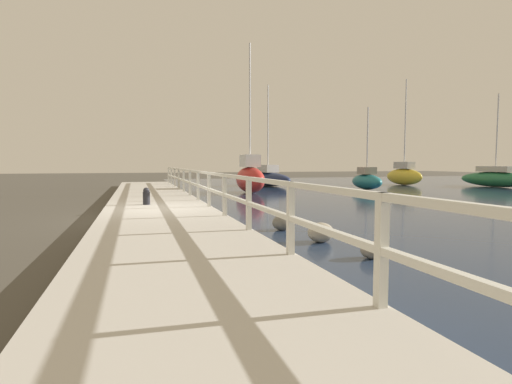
{
  "coord_description": "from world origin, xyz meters",
  "views": [
    {
      "loc": [
        -0.68,
        -12.48,
        1.66
      ],
      "look_at": [
        2.34,
        -2.48,
        0.91
      ],
      "focal_mm": 28.0,
      "sensor_mm": 36.0,
      "label": 1
    }
  ],
  "objects_px": {
    "sailboat_navy": "(268,178)",
    "sailboat_red": "(250,177)",
    "mooring_bollard": "(146,196)",
    "sailboat_green": "(495,178)",
    "sailboat_yellow": "(404,175)",
    "sailboat_teal": "(367,180)"
  },
  "relations": [
    {
      "from": "sailboat_red",
      "to": "sailboat_yellow",
      "type": "bearing_deg",
      "value": 15.85
    },
    {
      "from": "mooring_bollard",
      "to": "sailboat_navy",
      "type": "height_order",
      "value": "sailboat_navy"
    },
    {
      "from": "sailboat_navy",
      "to": "sailboat_teal",
      "type": "bearing_deg",
      "value": -63.59
    },
    {
      "from": "sailboat_green",
      "to": "sailboat_navy",
      "type": "distance_m",
      "value": 15.97
    },
    {
      "from": "sailboat_red",
      "to": "sailboat_teal",
      "type": "bearing_deg",
      "value": 3.05
    },
    {
      "from": "sailboat_yellow",
      "to": "sailboat_red",
      "type": "xyz_separation_m",
      "value": [
        -13.51,
        -4.36,
        0.11
      ]
    },
    {
      "from": "sailboat_yellow",
      "to": "sailboat_red",
      "type": "height_order",
      "value": "sailboat_red"
    },
    {
      "from": "sailboat_teal",
      "to": "sailboat_navy",
      "type": "relative_size",
      "value": 0.71
    },
    {
      "from": "sailboat_green",
      "to": "sailboat_yellow",
      "type": "bearing_deg",
      "value": 135.31
    },
    {
      "from": "sailboat_teal",
      "to": "sailboat_navy",
      "type": "xyz_separation_m",
      "value": [
        -4.84,
        5.41,
        0.02
      ]
    },
    {
      "from": "mooring_bollard",
      "to": "sailboat_red",
      "type": "distance_m",
      "value": 9.81
    },
    {
      "from": "sailboat_navy",
      "to": "sailboat_red",
      "type": "distance_m",
      "value": 6.87
    },
    {
      "from": "mooring_bollard",
      "to": "sailboat_yellow",
      "type": "xyz_separation_m",
      "value": [
        19.34,
        12.24,
        0.19
      ]
    },
    {
      "from": "sailboat_teal",
      "to": "sailboat_red",
      "type": "height_order",
      "value": "sailboat_red"
    },
    {
      "from": "sailboat_green",
      "to": "sailboat_red",
      "type": "height_order",
      "value": "sailboat_red"
    },
    {
      "from": "mooring_bollard",
      "to": "sailboat_navy",
      "type": "bearing_deg",
      "value": 57.42
    },
    {
      "from": "mooring_bollard",
      "to": "sailboat_green",
      "type": "height_order",
      "value": "sailboat_green"
    },
    {
      "from": "sailboat_green",
      "to": "sailboat_navy",
      "type": "xyz_separation_m",
      "value": [
        -14.89,
        5.77,
        -0.03
      ]
    },
    {
      "from": "sailboat_green",
      "to": "sailboat_red",
      "type": "distance_m",
      "value": 18.01
    },
    {
      "from": "sailboat_yellow",
      "to": "sailboat_red",
      "type": "bearing_deg",
      "value": -166.79
    },
    {
      "from": "mooring_bollard",
      "to": "sailboat_green",
      "type": "distance_m",
      "value": 25.21
    },
    {
      "from": "sailboat_yellow",
      "to": "sailboat_navy",
      "type": "distance_m",
      "value": 10.54
    }
  ]
}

